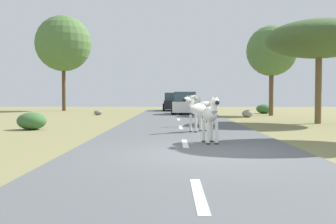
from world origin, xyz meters
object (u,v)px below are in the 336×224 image
(zebra_2, at_px, (205,107))
(tree_2, at_px, (272,51))
(car_0, at_px, (185,104))
(zebra_0, at_px, (211,115))
(bush_0, at_px, (32,121))
(rock_1, at_px, (248,114))
(bush_1, at_px, (264,109))
(tree_1, at_px, (63,44))
(tree_0, at_px, (319,40))
(rock_2, at_px, (98,113))
(rock_0, at_px, (39,121))
(car_1, at_px, (173,102))
(zebra_1, at_px, (197,110))

(zebra_2, xyz_separation_m, tree_2, (5.86, 11.03, 3.87))
(car_0, bearing_deg, zebra_0, -85.64)
(zebra_2, height_order, car_0, car_0)
(bush_0, height_order, rock_1, bush_0)
(car_0, distance_m, tree_2, 7.63)
(tree_2, height_order, bush_1, tree_2)
(bush_1, height_order, rock_1, bush_1)
(zebra_2, distance_m, tree_1, 24.81)
(zebra_2, relative_size, tree_0, 0.27)
(car_0, bearing_deg, tree_1, 149.36)
(bush_0, bearing_deg, tree_1, 102.15)
(tree_0, height_order, rock_2, tree_0)
(tree_0, height_order, rock_0, tree_0)
(zebra_0, distance_m, zebra_2, 6.89)
(car_0, bearing_deg, tree_2, -8.58)
(rock_0, distance_m, rock_2, 9.37)
(car_1, height_order, bush_0, car_1)
(car_1, distance_m, tree_2, 12.08)
(rock_1, bearing_deg, bush_1, 67.04)
(zebra_0, xyz_separation_m, tree_2, (6.27, 17.91, 3.93))
(zebra_0, bearing_deg, rock_0, -56.42)
(rock_0, distance_m, rock_1, 13.71)
(tree_2, bearing_deg, zebra_1, -114.50)
(tree_2, bearing_deg, zebra_0, -109.30)
(zebra_0, xyz_separation_m, tree_1, (-11.99, 27.59, 5.80))
(bush_0, bearing_deg, rock_0, 104.53)
(car_0, relative_size, tree_1, 0.47)
(tree_2, bearing_deg, car_0, 167.32)
(tree_0, bearing_deg, rock_2, 145.13)
(tree_1, bearing_deg, zebra_2, -59.10)
(car_1, xyz_separation_m, bush_0, (-6.12, -21.39, -0.47))
(zebra_2, xyz_separation_m, car_1, (-1.47, 19.77, -0.09))
(tree_0, relative_size, rock_1, 7.46)
(bush_1, bearing_deg, rock_2, -168.27)
(bush_0, bearing_deg, zebra_1, -11.82)
(rock_0, bearing_deg, rock_1, 26.45)
(zebra_1, xyz_separation_m, bush_0, (-7.02, 1.47, -0.53))
(tree_1, bearing_deg, rock_0, -78.39)
(tree_1, distance_m, rock_0, 19.79)
(zebra_0, bearing_deg, car_1, -95.62)
(zebra_1, bearing_deg, tree_1, -23.43)
(tree_1, relative_size, rock_0, 24.76)
(bush_1, bearing_deg, car_1, 145.22)
(car_0, bearing_deg, rock_1, -39.43)
(tree_1, bearing_deg, tree_0, -44.71)
(tree_0, distance_m, tree_1, 26.20)
(tree_2, xyz_separation_m, bush_0, (-13.45, -12.65, -4.44))
(tree_1, bearing_deg, bush_0, -77.85)
(zebra_0, xyz_separation_m, zebra_2, (0.41, 6.88, 0.06))
(zebra_1, distance_m, car_1, 22.88)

